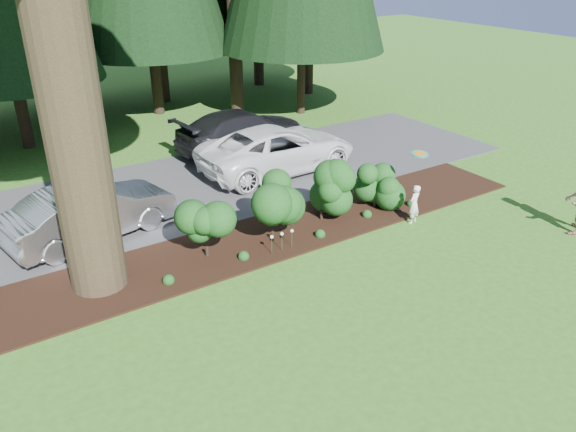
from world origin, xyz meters
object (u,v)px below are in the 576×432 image
at_px(car_dark_suv, 242,130).
at_px(frisbee, 420,154).
at_px(child, 414,204).
at_px(car_white_suv, 278,149).
at_px(car_silver_wagon, 92,212).

xyz_separation_m(car_dark_suv, frisbee, (1.26, -7.74, 1.12)).
xyz_separation_m(car_dark_suv, child, (0.96, -8.00, -0.22)).
bearing_deg(car_white_suv, car_silver_wagon, 100.99).
bearing_deg(frisbee, car_silver_wagon, 155.05).
distance_m(car_white_suv, frisbee, 5.46).
distance_m(car_white_suv, car_dark_suv, 2.56).
bearing_deg(car_white_suv, frisbee, -167.28).
relative_size(car_silver_wagon, frisbee, 9.28).
bearing_deg(car_silver_wagon, car_white_suv, -88.97).
bearing_deg(car_dark_suv, child, -178.23).
relative_size(car_dark_suv, frisbee, 10.83).
height_order(car_dark_suv, frisbee, frisbee).
xyz_separation_m(car_silver_wagon, frisbee, (7.98, -3.71, 1.14)).
distance_m(car_silver_wagon, child, 8.65).
distance_m(car_white_suv, child, 5.54).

